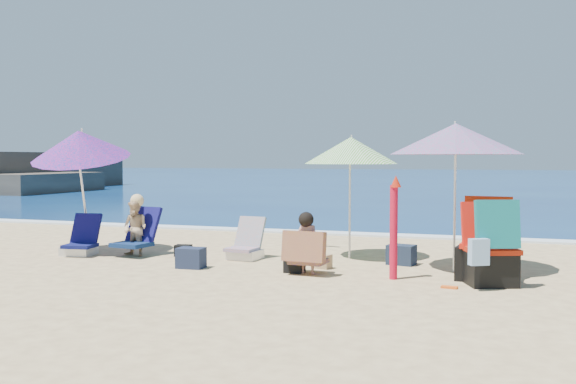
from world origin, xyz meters
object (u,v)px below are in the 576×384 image
(camp_chair_left, at_px, (483,255))
(umbrella_blue, at_px, (80,144))
(person_center, at_px, (306,244))
(person_left, at_px, (136,228))
(chair_navy, at_px, (81,244))
(umbrella_turquoise, at_px, (456,139))
(umbrella_striped, at_px, (351,151))
(chair_rainbow, at_px, (246,248))
(camp_chair_right, at_px, (490,254))
(furled_umbrella, at_px, (394,222))

(camp_chair_left, bearing_deg, umbrella_blue, 176.83)
(person_center, distance_m, person_left, 3.24)
(umbrella_blue, height_order, chair_navy, umbrella_blue)
(umbrella_turquoise, height_order, umbrella_striped, umbrella_turquoise)
(umbrella_turquoise, relative_size, umbrella_striped, 1.19)
(umbrella_turquoise, xyz_separation_m, person_left, (-5.05, -0.23, -1.41))
(umbrella_turquoise, relative_size, person_left, 2.32)
(umbrella_blue, height_order, chair_rainbow, umbrella_blue)
(umbrella_turquoise, relative_size, camp_chair_right, 2.14)
(umbrella_striped, height_order, chair_rainbow, umbrella_striped)
(chair_navy, distance_m, camp_chair_left, 6.38)
(umbrella_striped, bearing_deg, umbrella_turquoise, -21.67)
(chair_rainbow, relative_size, camp_chair_left, 0.60)
(umbrella_turquoise, height_order, chair_rainbow, umbrella_turquoise)
(person_left, bearing_deg, camp_chair_left, -3.67)
(chair_navy, bearing_deg, person_left, 12.80)
(person_center, bearing_deg, camp_chair_left, 9.95)
(camp_chair_right, xyz_separation_m, person_left, (-5.56, 0.75, 0.06))
(camp_chair_left, bearing_deg, camp_chair_right, -75.47)
(umbrella_blue, distance_m, person_left, 1.74)
(chair_rainbow, distance_m, person_center, 1.69)
(umbrella_blue, xyz_separation_m, camp_chair_left, (6.52, -0.36, -1.50))
(person_center, height_order, person_left, person_left)
(umbrella_blue, xyz_separation_m, person_center, (4.22, -0.77, -1.41))
(umbrella_blue, bearing_deg, camp_chair_right, -6.53)
(umbrella_turquoise, xyz_separation_m, umbrella_blue, (-6.11, -0.22, -0.04))
(umbrella_striped, xyz_separation_m, person_left, (-3.38, -0.89, -1.26))
(umbrella_striped, distance_m, chair_rainbow, 2.28)
(umbrella_turquoise, distance_m, furled_umbrella, 1.62)
(chair_rainbow, bearing_deg, umbrella_turquoise, -0.77)
(umbrella_blue, relative_size, camp_chair_left, 2.05)
(umbrella_striped, bearing_deg, umbrella_blue, -168.82)
(umbrella_striped, relative_size, person_left, 1.95)
(furled_umbrella, bearing_deg, person_left, 170.72)
(umbrella_striped, bearing_deg, chair_navy, -165.67)
(chair_rainbow, bearing_deg, camp_chair_right, -15.31)
(umbrella_striped, height_order, chair_navy, umbrella_striped)
(chair_navy, xyz_separation_m, person_left, (0.92, 0.21, 0.28))
(umbrella_striped, distance_m, camp_chair_right, 3.03)
(umbrella_blue, xyz_separation_m, chair_rainbow, (2.89, 0.26, -1.66))
(umbrella_turquoise, relative_size, person_center, 2.71)
(umbrella_turquoise, bearing_deg, camp_chair_left, -54.87)
(camp_chair_left, xyz_separation_m, person_center, (-2.31, -0.40, 0.09))
(person_center, bearing_deg, camp_chair_right, 0.16)
(chair_navy, distance_m, camp_chair_right, 6.50)
(camp_chair_right, bearing_deg, person_center, -179.84)
(umbrella_turquoise, distance_m, person_center, 2.58)
(furled_umbrella, relative_size, person_left, 1.36)
(camp_chair_left, distance_m, camp_chair_right, 0.42)
(umbrella_blue, bearing_deg, chair_rainbow, 5.18)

